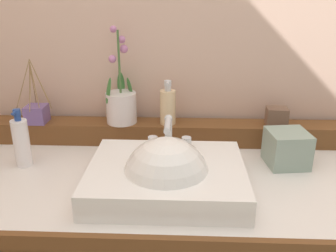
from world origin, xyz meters
TOP-DOWN VIEW (x-y plane):
  - back_ledge at (0.00, 0.26)m, footprint 1.43×0.11m
  - sink_basin at (0.00, -0.10)m, footprint 0.46×0.37m
  - potted_plant at (-0.19, 0.26)m, footprint 0.12×0.13m
  - soap_dispenser at (-0.01, 0.25)m, footprint 0.06×0.06m
  - reed_diffuser at (-0.51, 0.24)m, footprint 0.13×0.10m
  - trinket_box at (0.40, 0.25)m, footprint 0.08×0.07m
  - lotion_bottle at (-0.49, 0.04)m, footprint 0.05×0.06m
  - tissue_box at (0.40, 0.09)m, footprint 0.15×0.15m

SIDE VIEW (x-z plane):
  - sink_basin at x=0.00m, z-range 0.73..1.01m
  - back_ledge at x=0.00m, z-range 0.83..0.91m
  - tissue_box at x=0.40m, z-range 0.83..0.95m
  - lotion_bottle at x=-0.49m, z-range 0.82..1.02m
  - trinket_box at x=0.40m, z-range 0.91..0.98m
  - reed_diffuser at x=-0.51m, z-range 0.83..1.07m
  - soap_dispenser at x=-0.01m, z-range 0.90..1.07m
  - potted_plant at x=-0.19m, z-range 0.81..1.17m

